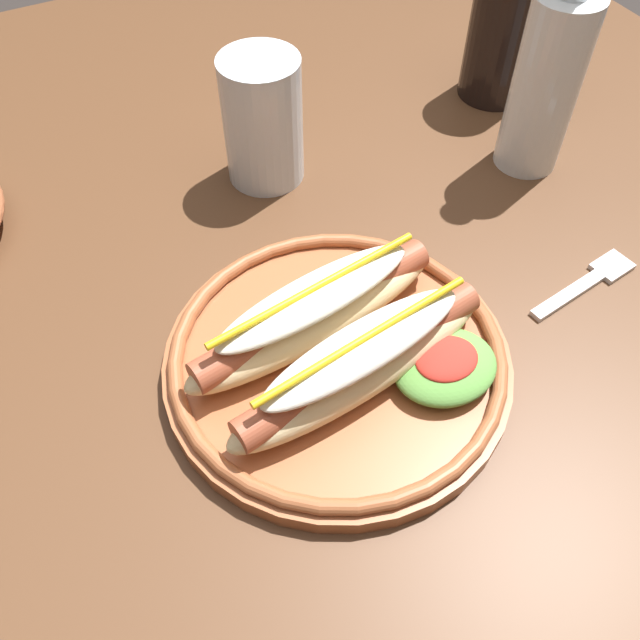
# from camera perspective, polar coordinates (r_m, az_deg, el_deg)

# --- Properties ---
(ground_plane) EXTENTS (8.00, 8.00, 0.00)m
(ground_plane) POSITION_cam_1_polar(r_m,az_deg,el_deg) (1.31, -1.87, -14.64)
(ground_plane) COLOR #2D2826
(dining_table) EXTENTS (1.18, 1.03, 0.74)m
(dining_table) POSITION_cam_1_polar(r_m,az_deg,el_deg) (0.77, -3.11, 5.46)
(dining_table) COLOR #51331E
(dining_table) RESTS_ON ground_plane
(hot_dog_plate) EXTENTS (0.28, 0.28, 0.08)m
(hot_dog_plate) POSITION_cam_1_polar(r_m,az_deg,el_deg) (0.53, 1.89, -2.59)
(hot_dog_plate) COLOR #9E5633
(hot_dog_plate) RESTS_ON dining_table
(fork) EXTENTS (0.12, 0.04, 0.00)m
(fork) POSITION_cam_1_polar(r_m,az_deg,el_deg) (0.66, 21.85, 3.06)
(fork) COLOR silver
(fork) RESTS_ON dining_table
(soda_cup) EXTENTS (0.08, 0.08, 0.14)m
(soda_cup) POSITION_cam_1_polar(r_m,az_deg,el_deg) (0.84, 15.29, 22.06)
(soda_cup) COLOR black
(soda_cup) RESTS_ON dining_table
(water_cup) EXTENTS (0.08, 0.08, 0.13)m
(water_cup) POSITION_cam_1_polar(r_m,az_deg,el_deg) (0.69, -4.77, 16.51)
(water_cup) COLOR silver
(water_cup) RESTS_ON dining_table
(glass_bottle) EXTENTS (0.07, 0.07, 0.24)m
(glass_bottle) POSITION_cam_1_polar(r_m,az_deg,el_deg) (0.72, 18.73, 18.87)
(glass_bottle) COLOR silver
(glass_bottle) RESTS_ON dining_table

